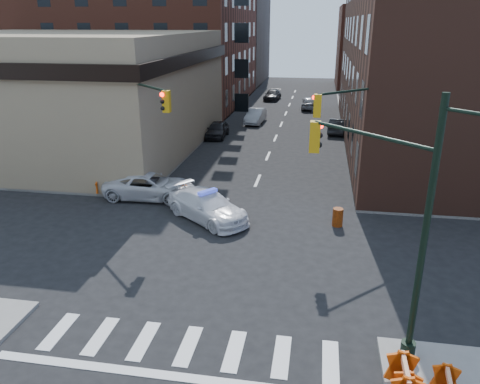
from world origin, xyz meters
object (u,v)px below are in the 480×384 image
(pickup, at_px, (150,186))
(police_car, at_px, (207,206))
(parked_car_wfar, at_px, (256,116))
(pedestrian_a, at_px, (92,174))
(parked_car_wnear, at_px, (217,130))
(barricade_se_a, at_px, (404,381))
(pedestrian_b, at_px, (104,176))
(parked_car_enear, at_px, (338,126))
(barrel_road, at_px, (338,217))
(barrel_bank, at_px, (184,193))
(barricade_nw_a, at_px, (105,187))

(pickup, bearing_deg, police_car, -123.48)
(police_car, distance_m, parked_car_wfar, 24.90)
(parked_car_wfar, bearing_deg, pedestrian_a, -104.00)
(parked_car_wnear, bearing_deg, barricade_se_a, -69.28)
(parked_car_wnear, xyz_separation_m, pedestrian_a, (-4.62, -14.91, 0.30))
(pedestrian_a, relative_size, pedestrian_b, 0.88)
(police_car, bearing_deg, parked_car_wnear, 48.62)
(parked_car_enear, height_order, barrel_road, parked_car_enear)
(parked_car_wfar, bearing_deg, barrel_bank, -88.41)
(police_car, relative_size, parked_car_wfar, 1.17)
(pedestrian_a, xyz_separation_m, barricade_nw_a, (1.22, -0.87, -0.44))
(parked_car_wnear, height_order, barricade_nw_a, parked_car_wnear)
(pickup, xyz_separation_m, pedestrian_b, (-2.90, 0.20, 0.37))
(pickup, distance_m, barricade_se_a, 18.42)
(pedestrian_a, relative_size, barricade_nw_a, 1.58)
(parked_car_enear, bearing_deg, pedestrian_b, 60.79)
(parked_car_wnear, relative_size, barrel_road, 4.38)
(barrel_bank, bearing_deg, barrel_road, -13.95)
(pickup, xyz_separation_m, parked_car_wfar, (3.15, 22.38, -0.01))
(parked_car_wfar, bearing_deg, pedestrian_b, -100.94)
(parked_car_wfar, xyz_separation_m, barricade_se_a, (9.05, -36.18, -0.07))
(parked_car_wnear, height_order, pedestrian_a, pedestrian_a)
(police_car, height_order, barrel_bank, police_car)
(parked_car_wnear, relative_size, barrel_bank, 4.57)
(pickup, distance_m, barrel_road, 10.98)
(parked_car_enear, relative_size, pedestrian_b, 2.16)
(police_car, xyz_separation_m, barrel_road, (6.71, 0.30, -0.28))
(police_car, xyz_separation_m, parked_car_wfar, (-0.88, 24.89, -0.02))
(parked_car_enear, bearing_deg, parked_car_wfar, -13.85)
(pedestrian_b, height_order, barrel_bank, pedestrian_b)
(pickup, xyz_separation_m, barrel_road, (10.75, -2.22, -0.27))
(parked_car_wfar, distance_m, barrel_bank, 22.47)
(parked_car_wfar, bearing_deg, barricade_se_a, -71.63)
(parked_car_wnear, height_order, barrel_road, parked_car_wnear)
(police_car, relative_size, barricade_se_a, 3.83)
(parked_car_enear, distance_m, pedestrian_b, 23.70)
(police_car, height_order, barricade_se_a, police_car)
(parked_car_wnear, bearing_deg, barrel_bank, -85.43)
(pedestrian_b, relative_size, barrel_road, 2.04)
(pedestrian_b, relative_size, barricade_se_a, 1.42)
(pickup, bearing_deg, pedestrian_b, 84.51)
(barrel_road, bearing_deg, pickup, 168.34)
(parked_car_enear, bearing_deg, barricade_se_a, 99.18)
(pickup, height_order, parked_car_enear, pickup)
(pickup, bearing_deg, pedestrian_a, 77.59)
(pickup, bearing_deg, parked_car_wnear, -3.80)
(parked_car_wfar, distance_m, parked_car_enear, 8.76)
(barrel_road, bearing_deg, pedestrian_a, 168.56)
(police_car, relative_size, barricade_nw_a, 4.80)
(barrel_bank, bearing_deg, pedestrian_b, 176.95)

